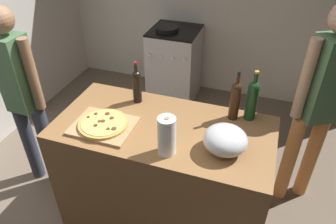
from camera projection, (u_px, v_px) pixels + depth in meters
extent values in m
cube|color=#6B5B4C|center=(169.00, 155.00, 3.22)|extent=(4.12, 3.42, 0.02)
cube|color=olive|center=(164.00, 174.00, 2.37)|extent=(1.46, 0.73, 0.91)
cube|color=tan|center=(104.00, 126.00, 2.10)|extent=(0.40, 0.32, 0.02)
cylinder|color=tan|center=(103.00, 124.00, 2.09)|extent=(0.33, 0.33, 0.02)
cylinder|color=#EAC660|center=(103.00, 122.00, 2.08)|extent=(0.29, 0.29, 0.00)
cylinder|color=brown|center=(99.00, 121.00, 2.08)|extent=(0.02, 0.02, 0.01)
cylinder|color=brown|center=(103.00, 121.00, 2.09)|extent=(0.03, 0.03, 0.01)
cylinder|color=brown|center=(107.00, 114.00, 2.15)|extent=(0.03, 0.03, 0.01)
cylinder|color=brown|center=(112.00, 118.00, 2.11)|extent=(0.03, 0.03, 0.01)
cylinder|color=brown|center=(114.00, 129.00, 2.02)|extent=(0.03, 0.03, 0.01)
cylinder|color=brown|center=(96.00, 114.00, 2.15)|extent=(0.02, 0.02, 0.01)
cylinder|color=brown|center=(88.00, 117.00, 2.12)|extent=(0.02, 0.02, 0.01)
cylinder|color=brown|center=(96.00, 125.00, 2.05)|extent=(0.02, 0.02, 0.01)
cylinder|color=brown|center=(108.00, 129.00, 2.02)|extent=(0.02, 0.02, 0.01)
cylinder|color=#B2B2B7|center=(224.00, 150.00, 1.92)|extent=(0.11, 0.11, 0.01)
ellipsoid|color=silver|center=(225.00, 140.00, 1.87)|extent=(0.27, 0.27, 0.16)
cylinder|color=white|center=(167.00, 136.00, 1.83)|extent=(0.11, 0.11, 0.25)
cylinder|color=#997551|center=(167.00, 136.00, 1.83)|extent=(0.03, 0.03, 0.26)
cylinder|color=black|center=(137.00, 89.00, 2.30)|extent=(0.06, 0.06, 0.22)
sphere|color=black|center=(136.00, 75.00, 2.24)|extent=(0.06, 0.06, 0.06)
cylinder|color=black|center=(136.00, 68.00, 2.20)|extent=(0.02, 0.02, 0.07)
cylinder|color=maroon|center=(135.00, 63.00, 2.18)|extent=(0.03, 0.03, 0.01)
cylinder|color=#143819|center=(251.00, 103.00, 2.12)|extent=(0.08, 0.08, 0.25)
sphere|color=#143819|center=(254.00, 87.00, 2.05)|extent=(0.08, 0.08, 0.08)
cylinder|color=#143819|center=(256.00, 79.00, 2.01)|extent=(0.03, 0.03, 0.08)
cylinder|color=gold|center=(257.00, 72.00, 1.98)|extent=(0.03, 0.03, 0.01)
cylinder|color=#331E0F|center=(235.00, 103.00, 2.12)|extent=(0.07, 0.07, 0.24)
sphere|color=#331E0F|center=(237.00, 88.00, 2.05)|extent=(0.07, 0.07, 0.07)
cylinder|color=#331E0F|center=(238.00, 79.00, 2.01)|extent=(0.02, 0.02, 0.09)
cylinder|color=black|center=(239.00, 72.00, 1.99)|extent=(0.02, 0.02, 0.01)
cube|color=#B7B7BC|center=(174.00, 66.00, 3.86)|extent=(0.55, 0.56, 0.87)
cube|color=black|center=(175.00, 30.00, 3.60)|extent=(0.55, 0.56, 0.02)
cylinder|color=silver|center=(149.00, 55.00, 3.55)|extent=(0.04, 0.02, 0.04)
cylinder|color=silver|center=(161.00, 56.00, 3.51)|extent=(0.04, 0.02, 0.04)
cylinder|color=silver|center=(172.00, 58.00, 3.47)|extent=(0.04, 0.02, 0.04)
cylinder|color=silver|center=(184.00, 60.00, 3.44)|extent=(0.04, 0.02, 0.04)
cylinder|color=black|center=(167.00, 28.00, 3.57)|extent=(0.25, 0.25, 0.04)
cylinder|color=#383D4C|center=(29.00, 142.00, 2.76)|extent=(0.11, 0.11, 0.79)
cylinder|color=#383D4C|center=(48.00, 147.00, 2.71)|extent=(0.11, 0.11, 0.79)
cube|color=#4C724C|center=(16.00, 74.00, 2.34)|extent=(0.21, 0.20, 0.59)
cylinder|color=#936B4C|center=(0.00, 69.00, 2.37)|extent=(0.08, 0.08, 0.56)
cylinder|color=#936B4C|center=(32.00, 75.00, 2.29)|extent=(0.08, 0.08, 0.56)
cylinder|color=#D88C4C|center=(311.00, 156.00, 2.59)|extent=(0.11, 0.11, 0.83)
cylinder|color=#D88C4C|center=(289.00, 160.00, 2.56)|extent=(0.11, 0.11, 0.83)
cube|color=#4C724C|center=(325.00, 80.00, 2.15)|extent=(0.29, 0.28, 0.62)
cylinder|color=tan|center=(305.00, 80.00, 2.12)|extent=(0.08, 0.08, 0.59)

